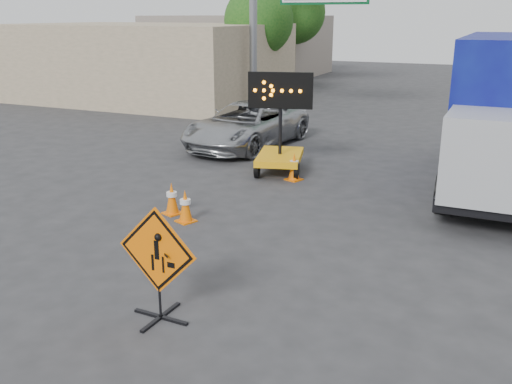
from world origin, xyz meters
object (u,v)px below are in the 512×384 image
Objects in this scene: construction_sign at (158,261)px; arrow_board at (280,151)px; box_truck at (508,122)px; pickup_truck at (247,125)px.

construction_sign is 0.62× the size of arrow_board.
arrow_board is at bearing -170.08° from box_truck.
pickup_truck is at bearing 111.10° from construction_sign.
construction_sign is 12.10m from pickup_truck.
box_truck is (8.42, -1.68, 1.03)m from pickup_truck.
arrow_board is 0.35× the size of box_truck.
construction_sign is at bearing -95.11° from arrow_board.
arrow_board is 0.53× the size of pickup_truck.
box_truck is at bearing -5.40° from pickup_truck.
construction_sign is 0.22× the size of box_truck.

